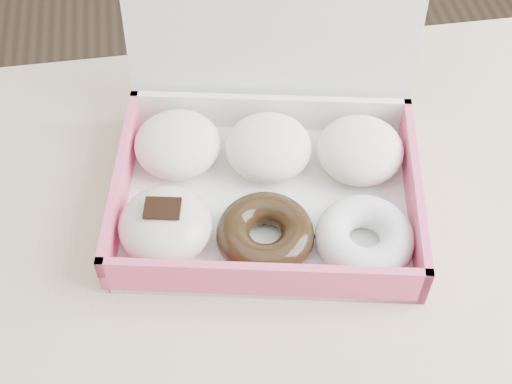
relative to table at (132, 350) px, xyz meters
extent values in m
cube|color=tan|center=(0.00, 0.00, 0.06)|extent=(1.20, 0.80, 0.04)
cylinder|color=tan|center=(0.55, 0.35, -0.32)|extent=(0.05, 0.05, 0.71)
cube|color=white|center=(0.17, 0.12, 0.08)|extent=(0.37, 0.30, 0.01)
cube|color=#E8507A|center=(0.15, 0.00, 0.11)|extent=(0.33, 0.07, 0.06)
cube|color=white|center=(0.19, 0.23, 0.11)|extent=(0.33, 0.07, 0.06)
cube|color=#E8507A|center=(0.01, 0.15, 0.11)|extent=(0.05, 0.24, 0.06)
cube|color=#E8507A|center=(0.33, 0.09, 0.11)|extent=(0.05, 0.24, 0.06)
cube|color=white|center=(0.19, 0.26, 0.20)|extent=(0.33, 0.10, 0.24)
ellipsoid|color=silver|center=(0.08, 0.19, 0.11)|extent=(0.12, 0.12, 0.06)
ellipsoid|color=silver|center=(0.18, 0.17, 0.11)|extent=(0.12, 0.12, 0.06)
ellipsoid|color=silver|center=(0.28, 0.15, 0.11)|extent=(0.12, 0.12, 0.06)
ellipsoid|color=beige|center=(0.05, 0.08, 0.11)|extent=(0.12, 0.12, 0.06)
cube|color=black|center=(0.05, 0.08, 0.14)|extent=(0.04, 0.03, 0.00)
torus|color=black|center=(0.16, 0.06, 0.10)|extent=(0.12, 0.12, 0.04)
torus|color=white|center=(0.26, 0.04, 0.10)|extent=(0.12, 0.12, 0.04)
camera|label=1|loc=(0.08, -0.37, 0.73)|focal=50.00mm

